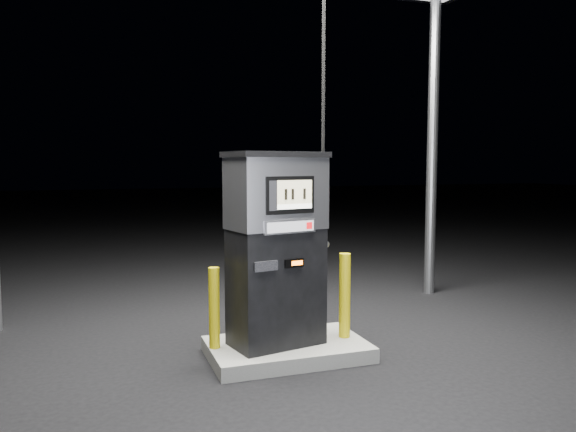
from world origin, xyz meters
name	(u,v)px	position (x,y,z in m)	size (l,w,h in m)	color
ground	(287,356)	(0.00, 0.00, 0.00)	(80.00, 80.00, 0.00)	black
pump_island	(287,349)	(0.00, 0.00, 0.07)	(1.60, 1.00, 0.15)	slate
fuel_dispenser	(276,247)	(-0.12, -0.01, 1.15)	(1.12, 0.76, 4.04)	black
bollard_left	(214,308)	(-0.74, 0.08, 0.56)	(0.11, 0.11, 0.81)	#C6B20B
bollard_right	(345,295)	(0.63, -0.02, 0.60)	(0.12, 0.12, 0.89)	#C6B20B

